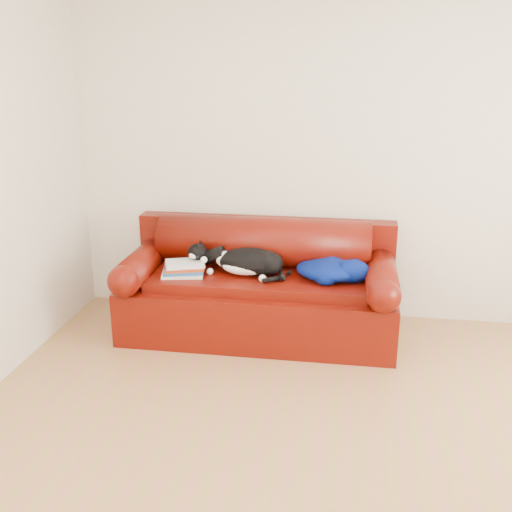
{
  "coord_description": "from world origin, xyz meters",
  "views": [
    {
      "loc": [
        0.02,
        -2.82,
        2.06
      ],
      "look_at": [
        -0.64,
        1.35,
        0.69
      ],
      "focal_mm": 42.0,
      "sensor_mm": 36.0,
      "label": 1
    }
  ],
  "objects_px": {
    "book_stack": "(184,268)",
    "cat": "(249,262)",
    "sofa_base": "(259,305)",
    "blanket": "(332,269)"
  },
  "relations": [
    {
      "from": "book_stack",
      "to": "cat",
      "type": "xyz_separation_m",
      "value": [
        0.5,
        0.08,
        0.05
      ]
    },
    {
      "from": "sofa_base",
      "to": "cat",
      "type": "distance_m",
      "value": 0.37
    },
    {
      "from": "sofa_base",
      "to": "cat",
      "type": "bearing_deg",
      "value": -154.49
    },
    {
      "from": "blanket",
      "to": "book_stack",
      "type": "bearing_deg",
      "value": -175.02
    },
    {
      "from": "sofa_base",
      "to": "book_stack",
      "type": "bearing_deg",
      "value": -168.71
    },
    {
      "from": "sofa_base",
      "to": "blanket",
      "type": "relative_size",
      "value": 3.48
    },
    {
      "from": "book_stack",
      "to": "sofa_base",
      "type": "bearing_deg",
      "value": 11.29
    },
    {
      "from": "book_stack",
      "to": "cat",
      "type": "relative_size",
      "value": 0.5
    },
    {
      "from": "sofa_base",
      "to": "blanket",
      "type": "xyz_separation_m",
      "value": [
        0.56,
        -0.02,
        0.34
      ]
    },
    {
      "from": "sofa_base",
      "to": "book_stack",
      "type": "xyz_separation_m",
      "value": [
        -0.57,
        -0.11,
        0.31
      ]
    }
  ]
}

